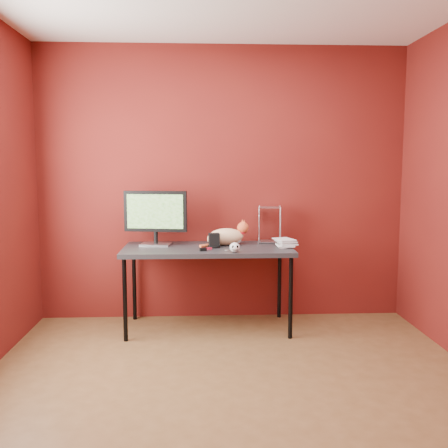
{
  "coord_description": "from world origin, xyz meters",
  "views": [
    {
      "loc": [
        -0.22,
        -3.03,
        1.48
      ],
      "look_at": [
        -0.01,
        1.15,
        0.98
      ],
      "focal_mm": 40.0,
      "sensor_mm": 36.0,
      "label": 1
    }
  ],
  "objects_px": {
    "skull_mug": "(235,247)",
    "book_stack": "(278,202)",
    "desk": "(208,253)",
    "monitor": "(155,215)",
    "cat": "(226,237)",
    "speaker": "(214,241)"
  },
  "relations": [
    {
      "from": "desk",
      "to": "book_stack",
      "type": "distance_m",
      "value": 0.78
    },
    {
      "from": "book_stack",
      "to": "desk",
      "type": "bearing_deg",
      "value": 178.89
    },
    {
      "from": "book_stack",
      "to": "skull_mug",
      "type": "bearing_deg",
      "value": -145.7
    },
    {
      "from": "monitor",
      "to": "book_stack",
      "type": "xyz_separation_m",
      "value": [
        1.1,
        -0.11,
        0.13
      ]
    },
    {
      "from": "cat",
      "to": "book_stack",
      "type": "distance_m",
      "value": 0.57
    },
    {
      "from": "cat",
      "to": "book_stack",
      "type": "relative_size",
      "value": 0.56
    },
    {
      "from": "desk",
      "to": "monitor",
      "type": "height_order",
      "value": "monitor"
    },
    {
      "from": "desk",
      "to": "book_stack",
      "type": "relative_size",
      "value": 1.85
    },
    {
      "from": "cat",
      "to": "monitor",
      "type": "bearing_deg",
      "value": 165.75
    },
    {
      "from": "desk",
      "to": "speaker",
      "type": "relative_size",
      "value": 11.7
    },
    {
      "from": "monitor",
      "to": "skull_mug",
      "type": "distance_m",
      "value": 0.83
    },
    {
      "from": "monitor",
      "to": "cat",
      "type": "relative_size",
      "value": 1.26
    },
    {
      "from": "skull_mug",
      "to": "book_stack",
      "type": "height_order",
      "value": "book_stack"
    },
    {
      "from": "book_stack",
      "to": "cat",
      "type": "bearing_deg",
      "value": 166.47
    },
    {
      "from": "speaker",
      "to": "book_stack",
      "type": "bearing_deg",
      "value": -5.91
    },
    {
      "from": "cat",
      "to": "speaker",
      "type": "xyz_separation_m",
      "value": [
        -0.11,
        -0.13,
        -0.02
      ]
    },
    {
      "from": "desk",
      "to": "book_stack",
      "type": "height_order",
      "value": "book_stack"
    },
    {
      "from": "speaker",
      "to": "desk",
      "type": "bearing_deg",
      "value": 143.56
    },
    {
      "from": "skull_mug",
      "to": "book_stack",
      "type": "distance_m",
      "value": 0.61
    },
    {
      "from": "monitor",
      "to": "cat",
      "type": "distance_m",
      "value": 0.67
    },
    {
      "from": "skull_mug",
      "to": "book_stack",
      "type": "xyz_separation_m",
      "value": [
        0.41,
        0.28,
        0.36
      ]
    },
    {
      "from": "monitor",
      "to": "skull_mug",
      "type": "bearing_deg",
      "value": -20.45
    }
  ]
}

